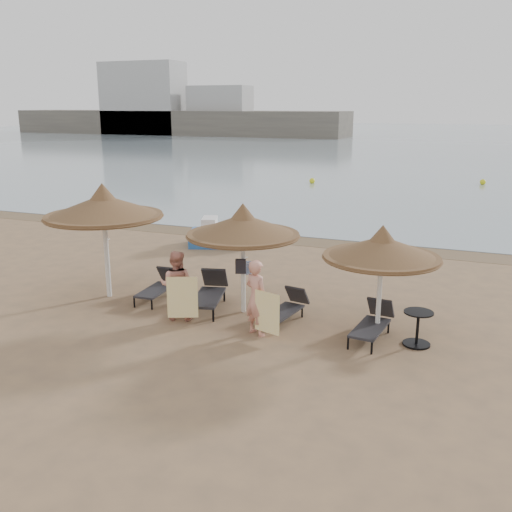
{
  "coord_description": "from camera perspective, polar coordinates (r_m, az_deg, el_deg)",
  "views": [
    {
      "loc": [
        5.19,
        -11.04,
        5.08
      ],
      "look_at": [
        0.35,
        1.2,
        1.56
      ],
      "focal_mm": 40.0,
      "sensor_mm": 36.0,
      "label": 1
    }
  ],
  "objects": [
    {
      "name": "palapa_center",
      "position": [
        13.87,
        -1.31,
        3.01
      ],
      "size": [
        2.8,
        2.8,
        2.77
      ],
      "rotation": [
        0.0,
        0.0,
        -0.42
      ],
      "color": "silver",
      "rests_on": "ground"
    },
    {
      "name": "sea",
      "position": [
        91.33,
        18.64,
        11.01
      ],
      "size": [
        200.0,
        140.0,
        0.03
      ],
      "primitive_type": "cube",
      "color": "gray",
      "rests_on": "ground"
    },
    {
      "name": "towel_left",
      "position": [
        13.48,
        -7.37,
        -4.13
      ],
      "size": [
        0.67,
        0.31,
        1.01
      ],
      "rotation": [
        0.0,
        0.0,
        0.41
      ],
      "color": "yellow",
      "rests_on": "ground"
    },
    {
      "name": "towel_right",
      "position": [
        12.55,
        1.12,
        -5.68
      ],
      "size": [
        0.65,
        0.22,
        0.95
      ],
      "rotation": [
        0.0,
        0.0,
        -0.3
      ],
      "color": "yellow",
      "rests_on": "ground"
    },
    {
      "name": "person_right",
      "position": [
        12.77,
        0.04,
        -3.57
      ],
      "size": [
        1.11,
        0.96,
        2.04
      ],
      "primitive_type": "imported",
      "rotation": [
        0.0,
        0.0,
        2.68
      ],
      "color": "tan",
      "rests_on": "ground"
    },
    {
      "name": "lounger_far_right",
      "position": [
        13.13,
        11.64,
        -6.49
      ],
      "size": [
        0.76,
        1.78,
        0.77
      ],
      "rotation": [
        0.0,
        0.0,
        -0.11
      ],
      "color": "black",
      "rests_on": "ground"
    },
    {
      "name": "side_table",
      "position": [
        12.91,
        15.84,
        -7.07
      ],
      "size": [
        0.64,
        0.64,
        0.77
      ],
      "rotation": [
        0.0,
        0.0,
        0.39
      ],
      "color": "black",
      "rests_on": "ground"
    },
    {
      "name": "palapa_left",
      "position": [
        15.52,
        -15.02,
        4.76
      ],
      "size": [
        3.13,
        3.13,
        3.1
      ],
      "rotation": [
        0.0,
        0.0,
        -0.02
      ],
      "color": "silver",
      "rests_on": "ground"
    },
    {
      "name": "ground",
      "position": [
        13.21,
        -3.34,
        -7.67
      ],
      "size": [
        160.0,
        160.0,
        0.0
      ],
      "primitive_type": "plane",
      "color": "#8E6A48",
      "rests_on": "ground"
    },
    {
      "name": "lounger_far_left",
      "position": [
        15.61,
        -9.64,
        -2.94
      ],
      "size": [
        0.65,
        1.71,
        0.75
      ],
      "rotation": [
        0.0,
        0.0,
        0.05
      ],
      "color": "black",
      "rests_on": "ground"
    },
    {
      "name": "lounger_near_right",
      "position": [
        13.86,
        3.11,
        -5.13
      ],
      "size": [
        0.8,
        1.69,
        0.72
      ],
      "rotation": [
        0.0,
        0.0,
        -0.17
      ],
      "color": "black",
      "rests_on": "ground"
    },
    {
      "name": "lounger_near_left",
      "position": [
        14.78,
        -4.62,
        -3.58
      ],
      "size": [
        1.11,
        2.06,
        0.88
      ],
      "rotation": [
        0.0,
        0.0,
        0.25
      ],
      "color": "black",
      "rests_on": "ground"
    },
    {
      "name": "far_shore",
      "position": [
        93.91,
        2.83,
        13.6
      ],
      "size": [
        150.0,
        54.8,
        12.0
      ],
      "color": "#665D51",
      "rests_on": "ground"
    },
    {
      "name": "palapa_right",
      "position": [
        12.68,
        12.48,
        0.75
      ],
      "size": [
        2.59,
        2.59,
        2.57
      ],
      "rotation": [
        0.0,
        0.0,
        -0.05
      ],
      "color": "silver",
      "rests_on": "ground"
    },
    {
      "name": "pedal_boat",
      "position": [
        21.13,
        -3.62,
        2.1
      ],
      "size": [
        2.57,
        2.0,
        1.05
      ],
      "rotation": [
        0.0,
        0.0,
        0.34
      ],
      "color": "#26579C",
      "rests_on": "ground"
    },
    {
      "name": "buoy_mid",
      "position": [
        40.09,
        21.74,
        6.89
      ],
      "size": [
        0.38,
        0.38,
        0.38
      ],
      "primitive_type": "sphere",
      "color": "yellow",
      "rests_on": "ground"
    },
    {
      "name": "buoy_left",
      "position": [
        38.05,
        5.63,
        7.49
      ],
      "size": [
        0.37,
        0.37,
        0.37
      ],
      "primitive_type": "sphere",
      "color": "yellow",
      "rests_on": "ground"
    },
    {
      "name": "wet_sand_strip",
      "position": [
        21.69,
        7.14,
        1.31
      ],
      "size": [
        200.0,
        1.6,
        0.01
      ],
      "primitive_type": "cube",
      "color": "brown",
      "rests_on": "ground"
    },
    {
      "name": "bag_dark",
      "position": [
        13.96,
        -1.54,
        -1.04
      ],
      "size": [
        0.27,
        0.16,
        0.36
      ],
      "rotation": [
        0.0,
        0.0,
        0.32
      ],
      "color": "black",
      "rests_on": "ground"
    },
    {
      "name": "person_left",
      "position": [
        13.85,
        -7.99,
        -2.37
      ],
      "size": [
        1.02,
        0.77,
        1.98
      ],
      "primitive_type": "imported",
      "rotation": [
        0.0,
        0.0,
        3.36
      ],
      "color": "tan",
      "rests_on": "ground"
    },
    {
      "name": "bag_patterned",
      "position": [
        14.3,
        -1.0,
        -1.18
      ],
      "size": [
        0.28,
        0.14,
        0.34
      ],
      "rotation": [
        0.0,
        0.0,
        0.21
      ],
      "color": "silver",
      "rests_on": "ground"
    }
  ]
}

